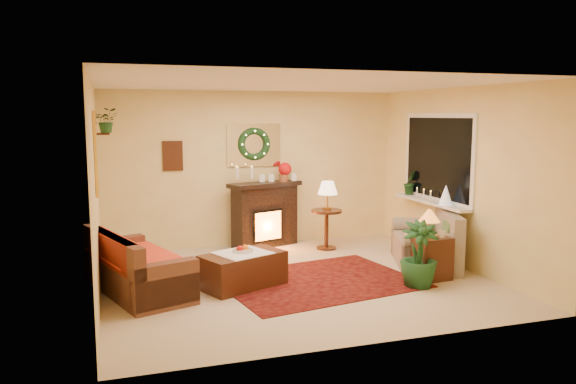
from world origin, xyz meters
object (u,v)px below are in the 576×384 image
object	(u,v)px
sofa	(138,258)
coffee_table	(243,271)
loveseat	(425,237)
end_table_square	(429,259)
fireplace	(265,214)
side_table_round	(326,230)

from	to	relation	value
sofa	coffee_table	xyz separation A→B (m)	(1.29, -0.19, -0.22)
loveseat	end_table_square	xyz separation A→B (m)	(-0.31, -0.61, -0.15)
fireplace	loveseat	size ratio (longest dim) A/B	0.79
side_table_round	coffee_table	distance (m)	2.40
sofa	coffee_table	distance (m)	1.32
coffee_table	end_table_square	bearing A→B (deg)	-31.91
loveseat	side_table_round	bearing A→B (deg)	147.40
loveseat	coffee_table	xyz separation A→B (m)	(-2.81, -0.22, -0.21)
side_table_round	coffee_table	world-z (taller)	side_table_round
fireplace	loveseat	xyz separation A→B (m)	(1.93, -1.89, -0.13)
fireplace	side_table_round	world-z (taller)	fireplace
side_table_round	loveseat	bearing A→B (deg)	-53.55
loveseat	side_table_round	size ratio (longest dim) A/B	2.14
side_table_round	end_table_square	distance (m)	2.11
fireplace	coffee_table	size ratio (longest dim) A/B	1.06
loveseat	coffee_table	world-z (taller)	loveseat
loveseat	end_table_square	bearing A→B (deg)	-96.16
end_table_square	coffee_table	world-z (taller)	end_table_square
sofa	coffee_table	world-z (taller)	sofa
side_table_round	end_table_square	xyz separation A→B (m)	(0.70, -1.99, -0.06)
sofa	side_table_round	world-z (taller)	sofa
fireplace	side_table_round	xyz separation A→B (m)	(0.91, -0.52, -0.22)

